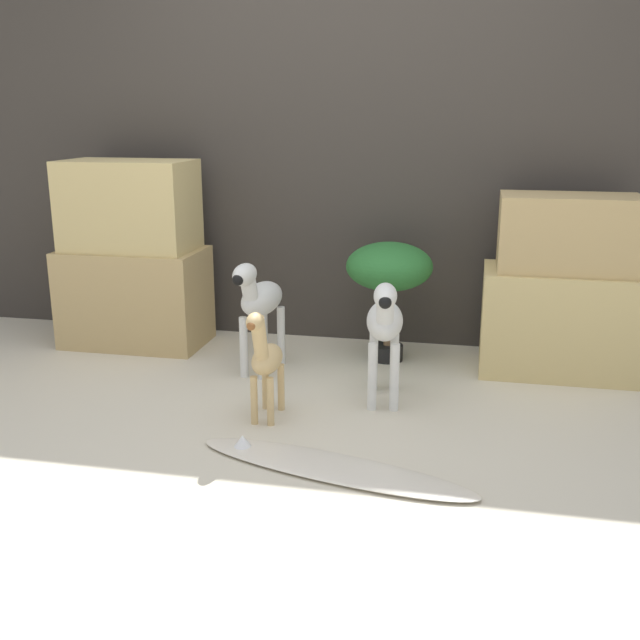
% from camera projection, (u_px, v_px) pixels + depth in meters
% --- Properties ---
extents(ground_plane, '(14.00, 14.00, 0.00)m').
position_uv_depth(ground_plane, '(284.00, 441.00, 3.18)').
color(ground_plane, beige).
extents(wall_back, '(6.40, 0.08, 2.20)m').
position_uv_depth(wall_back, '(349.00, 156.00, 4.36)').
color(wall_back, '#38332D').
rests_on(wall_back, ground_plane).
extents(rock_pillar_left, '(0.82, 0.48, 1.09)m').
position_uv_depth(rock_pillar_left, '(133.00, 259.00, 4.40)').
color(rock_pillar_left, tan).
rests_on(rock_pillar_left, ground_plane).
extents(rock_pillar_right, '(0.82, 0.48, 0.94)m').
position_uv_depth(rock_pillar_right, '(563.00, 292.00, 3.93)').
color(rock_pillar_right, '#D1B775').
rests_on(rock_pillar_right, ground_plane).
extents(zebra_right, '(0.22, 0.51, 0.63)m').
position_uv_depth(zebra_right, '(385.00, 324.00, 3.51)').
color(zebra_right, silver).
rests_on(zebra_right, ground_plane).
extents(zebra_left, '(0.22, 0.51, 0.63)m').
position_uv_depth(zebra_left, '(259.00, 301.00, 3.92)').
color(zebra_left, silver).
rests_on(zebra_left, ground_plane).
extents(giraffe_figurine, '(0.13, 0.38, 0.54)m').
position_uv_depth(giraffe_figurine, '(265.00, 358.00, 3.33)').
color(giraffe_figurine, tan).
rests_on(giraffe_figurine, ground_plane).
extents(potted_palm_front, '(0.48, 0.48, 0.67)m').
position_uv_depth(potted_palm_front, '(389.00, 271.00, 4.09)').
color(potted_palm_front, black).
rests_on(potted_palm_front, ground_plane).
extents(surfboard, '(1.20, 0.51, 0.07)m').
position_uv_depth(surfboard, '(330.00, 466.00, 2.93)').
color(surfboard, silver).
rests_on(surfboard, ground_plane).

